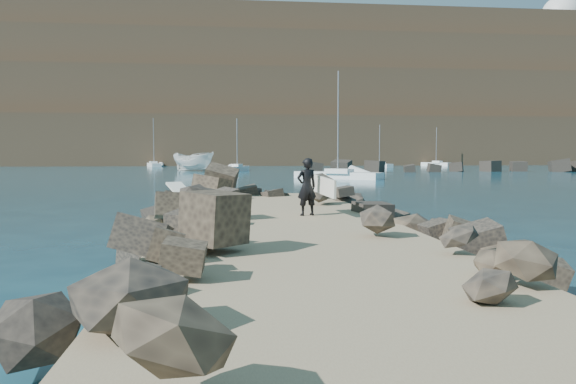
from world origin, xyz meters
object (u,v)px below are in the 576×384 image
at_px(surfer_with_board, 309,187).
at_px(surfboard_resting, 181,195).
at_px(sailboat_e, 154,165).
at_px(boat_imported, 194,161).
at_px(radome, 561,22).

bearing_deg(surfer_with_board, surfboard_resting, 144.87).
bearing_deg(sailboat_e, surfer_with_board, -79.92).
height_order(boat_imported, surfer_with_board, boat_imported).
bearing_deg(sailboat_e, radome, 30.00).
xyz_separation_m(boat_imported, radome, (109.32, 91.53, 42.04)).
bearing_deg(surfboard_resting, boat_imported, 73.64).
height_order(surfboard_resting, radome, radome).
bearing_deg(surfer_with_board, sailboat_e, 100.08).
xyz_separation_m(surfer_with_board, radome, (102.59, 152.14, 41.89)).
distance_m(boat_imported, surfer_with_board, 60.98).
xyz_separation_m(boat_imported, surfer_with_board, (6.73, -60.61, 0.15)).
distance_m(boat_imported, radome, 148.65).
relative_size(boat_imported, radome, 0.35).
distance_m(radome, sailboat_e, 142.40).
distance_m(surfboard_resting, radome, 188.28).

